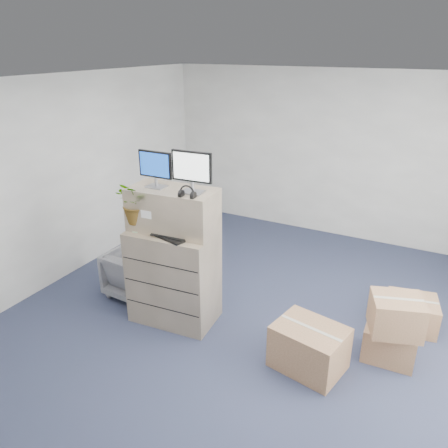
{
  "coord_description": "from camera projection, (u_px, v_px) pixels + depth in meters",
  "views": [
    {
      "loc": [
        1.67,
        -3.74,
        3.16
      ],
      "look_at": [
        -0.51,
        0.4,
        1.21
      ],
      "focal_mm": 35.0,
      "sensor_mm": 36.0,
      "label": 1
    }
  ],
  "objects": [
    {
      "name": "ground",
      "position": [
        247.0,
        341.0,
        4.99
      ],
      "size": [
        7.0,
        7.0,
        0.0
      ],
      "primitive_type": "plane",
      "color": "#282F49",
      "rests_on": "ground"
    },
    {
      "name": "wall_back",
      "position": [
        337.0,
        156.0,
        7.32
      ],
      "size": [
        6.0,
        0.02,
        2.8
      ],
      "primitive_type": "cube",
      "color": "#B9B8B0",
      "rests_on": "ground"
    },
    {
      "name": "filing_cabinet_lower",
      "position": [
        174.0,
        276.0,
        5.21
      ],
      "size": [
        1.04,
        0.68,
        1.16
      ],
      "primitive_type": "cube",
      "rotation": [
        0.0,
        0.0,
        0.08
      ],
      "color": "gray",
      "rests_on": "ground"
    },
    {
      "name": "filing_cabinet_upper",
      "position": [
        173.0,
        210.0,
        4.94
      ],
      "size": [
        1.03,
        0.57,
        0.5
      ],
      "primitive_type": "cube",
      "rotation": [
        0.0,
        0.0,
        0.08
      ],
      "color": "gray",
      "rests_on": "filing_cabinet_lower"
    },
    {
      "name": "monitor_left",
      "position": [
        155.0,
        167.0,
        4.81
      ],
      "size": [
        0.42,
        0.16,
        0.41
      ],
      "rotation": [
        0.0,
        0.0,
        0.0
      ],
      "color": "#99999E",
      "rests_on": "filing_cabinet_upper"
    },
    {
      "name": "monitor_right",
      "position": [
        192.0,
        170.0,
        4.62
      ],
      "size": [
        0.46,
        0.19,
        0.46
      ],
      "rotation": [
        0.0,
        0.0,
        0.06
      ],
      "color": "#99999E",
      "rests_on": "filing_cabinet_upper"
    },
    {
      "name": "headphones",
      "position": [
        187.0,
        193.0,
        4.57
      ],
      "size": [
        0.17,
        0.03,
        0.17
      ],
      "primitive_type": "torus",
      "rotation": [
        1.57,
        0.0,
        0.08
      ],
      "color": "black",
      "rests_on": "filing_cabinet_upper"
    },
    {
      "name": "keyboard",
      "position": [
        169.0,
        236.0,
        4.84
      ],
      "size": [
        0.5,
        0.31,
        0.02
      ],
      "primitive_type": "cube",
      "rotation": [
        0.0,
        0.0,
        -0.26
      ],
      "color": "black",
      "rests_on": "filing_cabinet_lower"
    },
    {
      "name": "mouse",
      "position": [
        192.0,
        236.0,
        4.82
      ],
      "size": [
        0.12,
        0.1,
        0.04
      ],
      "primitive_type": "ellipsoid",
      "rotation": [
        0.0,
        0.0,
        0.29
      ],
      "color": "silver",
      "rests_on": "filing_cabinet_lower"
    },
    {
      "name": "water_bottle",
      "position": [
        180.0,
        219.0,
        4.94
      ],
      "size": [
        0.08,
        0.08,
        0.29
      ],
      "primitive_type": "cylinder",
      "color": "#999AA1",
      "rests_on": "filing_cabinet_lower"
    },
    {
      "name": "phone_dock",
      "position": [
        167.0,
        224.0,
        5.04
      ],
      "size": [
        0.08,
        0.07,
        0.16
      ],
      "rotation": [
        0.0,
        0.0,
        0.08
      ],
      "color": "silver",
      "rests_on": "filing_cabinet_lower"
    },
    {
      "name": "external_drive",
      "position": [
        203.0,
        232.0,
        4.91
      ],
      "size": [
        0.23,
        0.19,
        0.06
      ],
      "primitive_type": "cube",
      "rotation": [
        0.0,
        0.0,
        -0.23
      ],
      "color": "black",
      "rests_on": "filing_cabinet_lower"
    },
    {
      "name": "tissue_box",
      "position": [
        198.0,
        224.0,
        4.91
      ],
      "size": [
        0.31,
        0.19,
        0.11
      ],
      "primitive_type": "cube",
      "rotation": [
        0.0,
        0.0,
        0.17
      ],
      "color": "#3B80CA",
      "rests_on": "external_drive"
    },
    {
      "name": "potted_plant",
      "position": [
        138.0,
        208.0,
        4.93
      ],
      "size": [
        0.58,
        0.61,
        0.47
      ],
      "rotation": [
        0.0,
        0.0,
        0.08
      ],
      "color": "#ADCBA3",
      "rests_on": "filing_cabinet_lower"
    },
    {
      "name": "office_chair",
      "position": [
        136.0,
        271.0,
        5.81
      ],
      "size": [
        0.71,
        0.67,
        0.7
      ],
      "primitive_type": "imported",
      "rotation": [
        0.0,
        0.0,
        3.08
      ],
      "color": "slate",
      "rests_on": "ground"
    },
    {
      "name": "cardboard_boxes",
      "position": [
        365.0,
        332.0,
        4.68
      ],
      "size": [
        1.58,
        1.89,
        0.77
      ],
      "color": "#895F42",
      "rests_on": "ground"
    }
  ]
}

